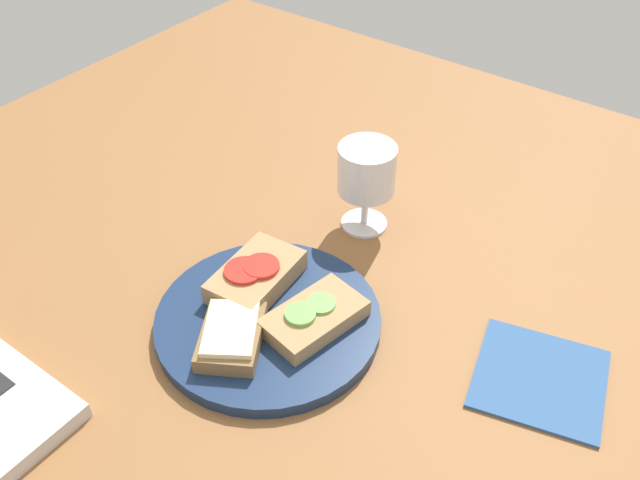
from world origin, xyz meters
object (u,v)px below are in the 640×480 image
Objects in this scene: sandwich_with_cucumber at (314,317)px; napkin at (540,378)px; sandwich_with_cheese at (231,335)px; wine_glass at (367,173)px; sandwich_with_tomato at (256,276)px; plate at (268,321)px.

napkin is at bearing -68.88° from sandwich_with_cucumber.
wine_glass is at bearing 1.80° from sandwich_with_cheese.
sandwich_with_cucumber is at bearing -96.42° from sandwich_with_tomato.
napkin is (8.90, -23.03, -2.45)cm from sandwich_with_cucumber.
sandwich_with_tomato is (3.13, 4.32, 2.20)cm from plate.
sandwich_with_tomato is 19.48cm from wine_glass.
sandwich_with_cheese is at bearing 143.79° from sandwich_with_cucumber.
sandwich_with_tomato reaches higher than sandwich_with_cheese.
sandwich_with_tomato is at bearing 54.08° from plate.
wine_glass reaches higher than sandwich_with_tomato.
sandwich_with_tomato is 9.23cm from sandwich_with_cucumber.
sandwich_with_cheese is at bearing -178.20° from wine_glass.
sandwich_with_cucumber is (-1.03, -9.16, -0.33)cm from sandwich_with_tomato.
plate is 2.12× the size of wine_glass.
napkin is (16.31, -28.46, -2.58)cm from sandwich_with_cheese.
wine_glass is at bearing 17.78° from sandwich_with_cucumber.
plate is 22.96cm from wine_glass.
plate is 5.71cm from sandwich_with_cheese.
napkin is at bearing -110.00° from wine_glass.
plate reaches higher than napkin.
wine_glass reaches higher than sandwich_with_cucumber.
sandwich_with_tomato reaches higher than plate.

